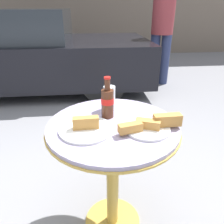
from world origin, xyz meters
name	(u,v)px	position (x,y,z in m)	size (l,w,h in m)	color
ground_plane	(113,221)	(0.00, 0.00, 0.00)	(30.00, 30.00, 0.00)	gray
bistro_table	(113,151)	(0.00, 0.00, 0.56)	(0.67, 0.67, 0.72)	gold
cola_bottle_left	(107,102)	(-0.02, 0.08, 0.81)	(0.07, 0.07, 0.22)	#4C2819
drinking_glass	(110,99)	(0.00, 0.18, 0.78)	(0.07, 0.07, 0.14)	silver
lunch_plate_near	(86,128)	(-0.13, -0.05, 0.73)	(0.26, 0.26, 0.07)	white
lunch_plate_far	(150,126)	(0.17, -0.08, 0.74)	(0.31, 0.22, 0.07)	white
parked_car	(19,53)	(-1.20, 2.70, 0.58)	(4.00, 1.69, 1.22)	black
pedestrian	(163,25)	(1.11, 2.77, 0.98)	(0.36, 0.36, 1.74)	navy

